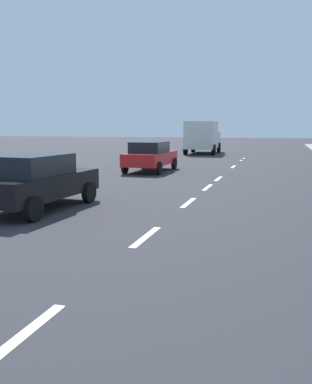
{
  "coord_description": "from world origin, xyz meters",
  "views": [
    {
      "loc": [
        2.71,
        2.74,
        2.32
      ],
      "look_at": [
        0.45,
        10.46,
        1.1
      ],
      "focal_mm": 39.98,
      "sensor_mm": 36.0,
      "label": 1
    }
  ],
  "objects": [
    {
      "name": "lane_stripe_2",
      "position": [
        0.0,
        6.6,
        0.0
      ],
      "size": [
        0.16,
        1.8,
        0.01
      ],
      "primitive_type": "cube",
      "color": "white",
      "rests_on": "ground"
    },
    {
      "name": "parked_car_black",
      "position": [
        -3.92,
        13.25,
        0.84
      ],
      "size": [
        2.14,
        4.31,
        1.57
      ],
      "rotation": [
        0.0,
        0.0,
        -0.05
      ],
      "color": "black",
      "rests_on": "ground"
    },
    {
      "name": "ground_plane",
      "position": [
        0.0,
        20.0,
        0.0
      ],
      "size": [
        160.0,
        160.0,
        0.0
      ],
      "primitive_type": "plane",
      "color": "#2D2D33"
    },
    {
      "name": "lane_stripe_6",
      "position": [
        0.0,
        22.07,
        0.0
      ],
      "size": [
        0.16,
        1.8,
        0.01
      ],
      "primitive_type": "cube",
      "color": "white",
      "rests_on": "ground"
    },
    {
      "name": "parked_car_red",
      "position": [
        -3.93,
        24.32,
        0.84
      ],
      "size": [
        2.04,
        4.32,
        1.57
      ],
      "rotation": [
        0.0,
        0.0,
        -0.02
      ],
      "color": "red",
      "rests_on": "ground"
    },
    {
      "name": "lane_stripe_9",
      "position": [
        0.0,
        34.82,
        0.0
      ],
      "size": [
        0.16,
        1.8,
        0.01
      ],
      "primitive_type": "cube",
      "color": "white",
      "rests_on": "ground"
    },
    {
      "name": "delivery_truck",
      "position": [
        -4.03,
        40.38,
        1.5
      ],
      "size": [
        2.83,
        6.31,
        2.8
      ],
      "rotation": [
        0.0,
        0.0,
        0.03
      ],
      "color": "beige",
      "rests_on": "ground"
    },
    {
      "name": "lane_stripe_3",
      "position": [
        0.0,
        11.21,
        0.0
      ],
      "size": [
        0.16,
        1.8,
        0.01
      ],
      "primitive_type": "cube",
      "color": "white",
      "rests_on": "ground"
    },
    {
      "name": "lane_stripe_7",
      "position": [
        0.0,
        28.26,
        0.0
      ],
      "size": [
        0.16,
        1.8,
        0.01
      ],
      "primitive_type": "cube",
      "color": "white",
      "rests_on": "ground"
    },
    {
      "name": "lane_stripe_8",
      "position": [
        0.0,
        33.96,
        0.0
      ],
      "size": [
        0.16,
        1.8,
        0.01
      ],
      "primitive_type": "cube",
      "color": "white",
      "rests_on": "ground"
    },
    {
      "name": "lane_stripe_4",
      "position": [
        0.0,
        15.57,
        0.0
      ],
      "size": [
        0.16,
        1.8,
        0.01
      ],
      "primitive_type": "cube",
      "color": "white",
      "rests_on": "ground"
    },
    {
      "name": "lane_stripe_5",
      "position": [
        0.0,
        19.12,
        0.0
      ],
      "size": [
        0.16,
        1.8,
        0.01
      ],
      "primitive_type": "cube",
      "color": "white",
      "rests_on": "ground"
    }
  ]
}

